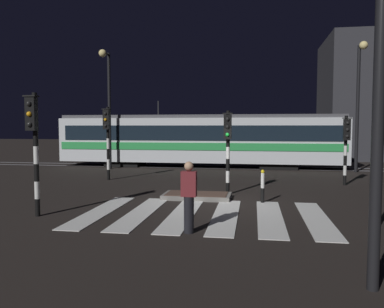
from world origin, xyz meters
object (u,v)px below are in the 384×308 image
at_px(traffic_light_corner_far_right, 346,140).
at_px(traffic_light_corner_near_left, 34,135).
at_px(tram, 199,139).
at_px(street_lamp_trackside_right, 359,91).
at_px(street_lamp_trackside_left, 108,95).
at_px(pedestrian_waiting_at_kerb, 189,196).
at_px(bollard_island_edge, 263,186).
at_px(traffic_light_corner_near_right, 379,145).
at_px(traffic_light_median_centre, 228,140).
at_px(traffic_light_corner_far_left, 107,132).

bearing_deg(traffic_light_corner_far_right, traffic_light_corner_near_left, -142.15).
bearing_deg(tram, traffic_light_corner_far_right, -41.90).
height_order(street_lamp_trackside_right, street_lamp_trackside_left, street_lamp_trackside_right).
distance_m(traffic_light_corner_near_left, pedestrian_waiting_at_kerb, 4.83).
height_order(street_lamp_trackside_left, bollard_island_edge, street_lamp_trackside_left).
relative_size(traffic_light_corner_far_right, traffic_light_corner_near_right, 0.95).
relative_size(tram, pedestrian_waiting_at_kerb, 10.37).
bearing_deg(bollard_island_edge, street_lamp_trackside_left, 134.90).
height_order(traffic_light_corner_far_right, pedestrian_waiting_at_kerb, traffic_light_corner_far_right).
bearing_deg(street_lamp_trackside_right, tram, 170.54).
relative_size(traffic_light_corner_far_right, pedestrian_waiting_at_kerb, 1.76).
bearing_deg(street_lamp_trackside_left, pedestrian_waiting_at_kerb, -61.03).
xyz_separation_m(traffic_light_corner_near_right, bollard_island_edge, (-2.72, 2.99, -1.52)).
bearing_deg(street_lamp_trackside_right, traffic_light_corner_far_right, -108.17).
relative_size(traffic_light_corner_near_right, street_lamp_trackside_left, 0.46).
distance_m(traffic_light_corner_near_right, traffic_light_median_centre, 5.90).
height_order(traffic_light_median_centre, tram, tram).
distance_m(tram, bollard_island_edge, 11.84).
bearing_deg(traffic_light_corner_near_right, tram, 114.78).
xyz_separation_m(traffic_light_corner_far_right, traffic_light_corner_far_left, (-10.71, -0.14, 0.30)).
height_order(tram, bollard_island_edge, tram).
xyz_separation_m(traffic_light_corner_far_left, pedestrian_waiting_at_kerb, (5.40, -8.41, -1.40)).
relative_size(traffic_light_corner_near_left, traffic_light_median_centre, 1.11).
height_order(street_lamp_trackside_right, pedestrian_waiting_at_kerb, street_lamp_trackside_right).
bearing_deg(traffic_light_corner_near_left, pedestrian_waiting_at_kerb, -11.31).
xyz_separation_m(traffic_light_corner_far_right, traffic_light_median_centre, (-4.81, -3.18, 0.08)).
bearing_deg(pedestrian_waiting_at_kerb, bollard_island_edge, 66.24).
distance_m(traffic_light_corner_far_right, tram, 9.88).
xyz_separation_m(traffic_light_corner_far_right, street_lamp_trackside_right, (1.67, 5.09, 2.48)).
bearing_deg(traffic_light_median_centre, tram, 104.56).
relative_size(traffic_light_corner_far_right, bollard_island_edge, 2.70).
xyz_separation_m(traffic_light_corner_near_right, traffic_light_corner_near_left, (-9.00, -0.11, 0.21)).
bearing_deg(pedestrian_waiting_at_kerb, traffic_light_corner_far_left, 122.72).
xyz_separation_m(traffic_light_corner_far_left, bollard_island_edge, (7.17, -4.41, -1.72)).
bearing_deg(traffic_light_median_centre, traffic_light_corner_far_right, 33.48).
bearing_deg(street_lamp_trackside_right, street_lamp_trackside_left, -177.34).
xyz_separation_m(traffic_light_median_centre, bollard_island_edge, (1.27, -1.36, -1.50)).
bearing_deg(street_lamp_trackside_left, bollard_island_edge, -45.10).
distance_m(traffic_light_corner_near_right, traffic_light_corner_near_left, 9.01).
bearing_deg(traffic_light_corner_far_right, tram, 138.10).
height_order(traffic_light_corner_near_left, street_lamp_trackside_right, street_lamp_trackside_right).
distance_m(street_lamp_trackside_right, pedestrian_waiting_at_kerb, 15.73).
bearing_deg(traffic_light_corner_far_left, tram, 63.48).
bearing_deg(street_lamp_trackside_right, traffic_light_median_centre, -128.07).
bearing_deg(traffic_light_corner_far_left, pedestrian_waiting_at_kerb, -57.28).
distance_m(traffic_light_corner_far_left, traffic_light_corner_near_left, 7.56).
relative_size(traffic_light_corner_far_right, traffic_light_median_centre, 0.96).
relative_size(traffic_light_corner_far_left, traffic_light_corner_near_right, 1.09).
xyz_separation_m(traffic_light_corner_far_right, tram, (-7.35, 6.60, -0.23)).
height_order(street_lamp_trackside_right, tram, street_lamp_trackside_right).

